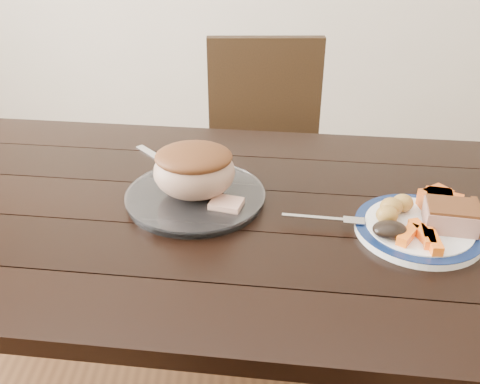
{
  "coord_description": "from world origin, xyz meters",
  "views": [
    {
      "loc": [
        0.1,
        -1.05,
        1.4
      ],
      "look_at": [
        0.08,
        -0.02,
        0.8
      ],
      "focal_mm": 40.0,
      "sensor_mm": 36.0,
      "label": 1
    }
  ],
  "objects_px": {
    "pork_slice": "(451,217)",
    "dinner_plate": "(418,229)",
    "roast_joint": "(194,172)",
    "fork": "(329,219)",
    "chair_far": "(265,155)",
    "dining_table": "(207,239)",
    "serving_platter": "(196,198)",
    "carving_knife": "(185,172)"
  },
  "relations": [
    {
      "from": "pork_slice",
      "to": "dinner_plate",
      "type": "bearing_deg",
      "value": 175.24
    },
    {
      "from": "pork_slice",
      "to": "roast_joint",
      "type": "relative_size",
      "value": 0.56
    },
    {
      "from": "pork_slice",
      "to": "fork",
      "type": "distance_m",
      "value": 0.25
    },
    {
      "from": "chair_far",
      "to": "dinner_plate",
      "type": "xyz_separation_m",
      "value": [
        0.31,
        -0.84,
        0.23
      ]
    },
    {
      "from": "dining_table",
      "to": "chair_far",
      "type": "distance_m",
      "value": 0.77
    },
    {
      "from": "chair_far",
      "to": "serving_platter",
      "type": "xyz_separation_m",
      "value": [
        -0.18,
        -0.72,
        0.23
      ]
    },
    {
      "from": "roast_joint",
      "to": "dinner_plate",
      "type": "bearing_deg",
      "value": -13.67
    },
    {
      "from": "dining_table",
      "to": "serving_platter",
      "type": "distance_m",
      "value": 0.11
    },
    {
      "from": "fork",
      "to": "roast_joint",
      "type": "xyz_separation_m",
      "value": [
        -0.3,
        0.1,
        0.06
      ]
    },
    {
      "from": "dining_table",
      "to": "fork",
      "type": "relative_size",
      "value": 9.42
    },
    {
      "from": "serving_platter",
      "to": "roast_joint",
      "type": "bearing_deg",
      "value": 45.0
    },
    {
      "from": "chair_far",
      "to": "roast_joint",
      "type": "height_order",
      "value": "chair_far"
    },
    {
      "from": "dining_table",
      "to": "pork_slice",
      "type": "xyz_separation_m",
      "value": [
        0.52,
        -0.1,
        0.14
      ]
    },
    {
      "from": "chair_far",
      "to": "serving_platter",
      "type": "relative_size",
      "value": 2.93
    },
    {
      "from": "chair_far",
      "to": "dinner_plate",
      "type": "distance_m",
      "value": 0.92
    },
    {
      "from": "chair_far",
      "to": "carving_knife",
      "type": "xyz_separation_m",
      "value": [
        -0.22,
        -0.58,
        0.23
      ]
    },
    {
      "from": "dining_table",
      "to": "carving_knife",
      "type": "bearing_deg",
      "value": 112.98
    },
    {
      "from": "serving_platter",
      "to": "fork",
      "type": "xyz_separation_m",
      "value": [
        0.3,
        -0.1,
        0.01
      ]
    },
    {
      "from": "serving_platter",
      "to": "fork",
      "type": "height_order",
      "value": "fork"
    },
    {
      "from": "fork",
      "to": "carving_knife",
      "type": "xyz_separation_m",
      "value": [
        -0.34,
        0.24,
        -0.01
      ]
    },
    {
      "from": "chair_far",
      "to": "pork_slice",
      "type": "relative_size",
      "value": 8.89
    },
    {
      "from": "carving_knife",
      "to": "dinner_plate",
      "type": "bearing_deg",
      "value": 21.87
    },
    {
      "from": "fork",
      "to": "chair_far",
      "type": "bearing_deg",
      "value": 105.76
    },
    {
      "from": "serving_platter",
      "to": "dinner_plate",
      "type": "bearing_deg",
      "value": -13.67
    },
    {
      "from": "roast_joint",
      "to": "carving_knife",
      "type": "distance_m",
      "value": 0.16
    },
    {
      "from": "dining_table",
      "to": "roast_joint",
      "type": "xyz_separation_m",
      "value": [
        -0.03,
        0.02,
        0.17
      ]
    },
    {
      "from": "roast_joint",
      "to": "carving_knife",
      "type": "relative_size",
      "value": 0.75
    },
    {
      "from": "chair_far",
      "to": "roast_joint",
      "type": "distance_m",
      "value": 0.8
    },
    {
      "from": "carving_knife",
      "to": "roast_joint",
      "type": "bearing_deg",
      "value": -25.63
    },
    {
      "from": "dinner_plate",
      "to": "fork",
      "type": "xyz_separation_m",
      "value": [
        -0.19,
        0.02,
        0.01
      ]
    },
    {
      "from": "dining_table",
      "to": "dinner_plate",
      "type": "bearing_deg",
      "value": -11.83
    },
    {
      "from": "pork_slice",
      "to": "fork",
      "type": "height_order",
      "value": "pork_slice"
    },
    {
      "from": "chair_far",
      "to": "carving_knife",
      "type": "relative_size",
      "value": 3.72
    },
    {
      "from": "dining_table",
      "to": "serving_platter",
      "type": "height_order",
      "value": "serving_platter"
    },
    {
      "from": "fork",
      "to": "serving_platter",
      "type": "bearing_deg",
      "value": 168.63
    },
    {
      "from": "dining_table",
      "to": "carving_knife",
      "type": "height_order",
      "value": "carving_knife"
    },
    {
      "from": "dining_table",
      "to": "dinner_plate",
      "type": "relative_size",
      "value": 6.24
    },
    {
      "from": "dinner_plate",
      "to": "pork_slice",
      "type": "bearing_deg",
      "value": -4.76
    },
    {
      "from": "roast_joint",
      "to": "carving_knife",
      "type": "xyz_separation_m",
      "value": [
        -0.04,
        0.13,
        -0.07
      ]
    },
    {
      "from": "dinner_plate",
      "to": "fork",
      "type": "height_order",
      "value": "fork"
    },
    {
      "from": "pork_slice",
      "to": "roast_joint",
      "type": "bearing_deg",
      "value": 167.27
    },
    {
      "from": "chair_far",
      "to": "carving_knife",
      "type": "height_order",
      "value": "chair_far"
    }
  ]
}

